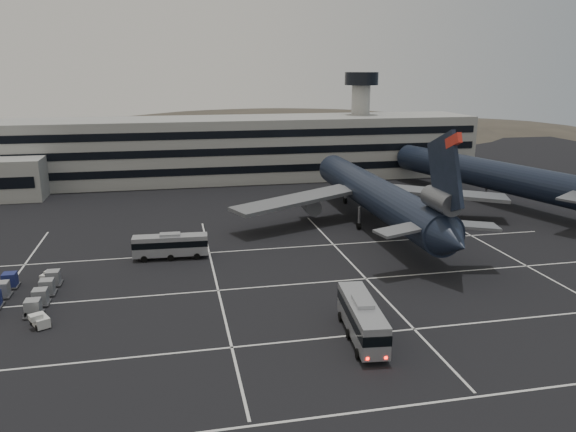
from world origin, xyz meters
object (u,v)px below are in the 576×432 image
at_px(bus_near, 362,317).
at_px(uld_cluster, 21,293).
at_px(tug_a, 49,276).
at_px(bus_far, 170,245).
at_px(trijet_main, 376,194).

xyz_separation_m(bus_near, uld_cluster, (-33.83, 16.19, -1.28)).
xyz_separation_m(bus_near, tug_a, (-31.93, 21.79, -1.49)).
distance_m(bus_near, uld_cluster, 37.52).
height_order(bus_near, uld_cluster, bus_near).
relative_size(bus_far, tug_a, 3.81).
bearing_deg(uld_cluster, bus_near, -25.57).
bearing_deg(trijet_main, bus_far, -163.55).
distance_m(tug_a, uld_cluster, 5.92).
bearing_deg(trijet_main, bus_near, -112.14).
xyz_separation_m(trijet_main, uld_cluster, (-48.94, -20.80, -4.38)).
bearing_deg(trijet_main, uld_cluster, -156.90).
distance_m(trijet_main, bus_near, 40.07).
distance_m(trijet_main, tug_a, 49.64).
distance_m(bus_near, bus_far, 32.52).
bearing_deg(uld_cluster, trijet_main, 23.03).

